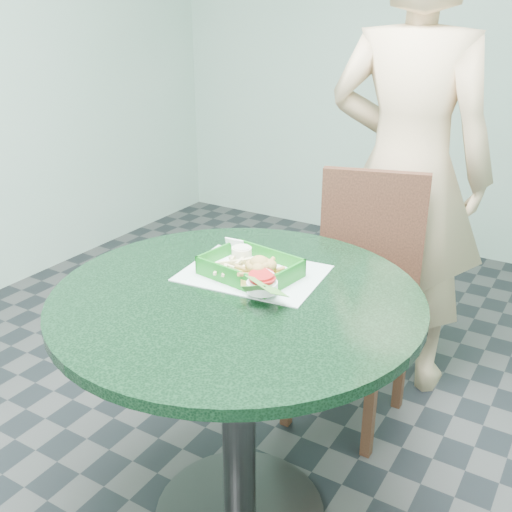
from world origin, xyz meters
The scene contains 10 objects.
wall_back centered at (0.00, 2.50, 1.40)m, with size 4.00×0.04×2.80m, color silver.
cafe_table centered at (0.00, 0.00, 0.58)m, with size 0.98×0.98×0.75m.
dining_chair centered at (0.07, 0.70, 0.53)m, with size 0.38×0.38×0.93m.
diner_person centered at (0.11, 1.01, 1.02)m, with size 0.74×0.49×2.04m, color tan.
placemat centered at (-0.03, 0.12, 0.75)m, with size 0.38×0.29×0.00m, color #ADC5BC.
food_basket centered at (-0.02, 0.11, 0.77)m, with size 0.25×0.18×0.05m.
crab_sandwich centered at (0.03, 0.07, 0.80)m, with size 0.12×0.12×0.07m.
fries_pile centered at (-0.07, 0.09, 0.79)m, with size 0.10×0.11×0.04m, color beige, non-canonical shape.
sauce_ramekin centered at (-0.08, 0.13, 0.80)m, with size 0.06×0.06×0.03m.
garnish_cup centered at (0.09, 0.02, 0.79)m, with size 0.12×0.12×0.05m.
Camera 1 is at (0.77, -1.17, 1.47)m, focal length 42.00 mm.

